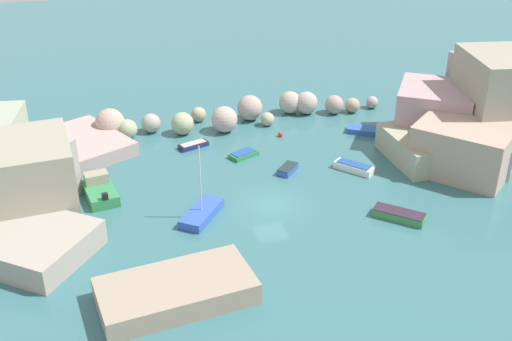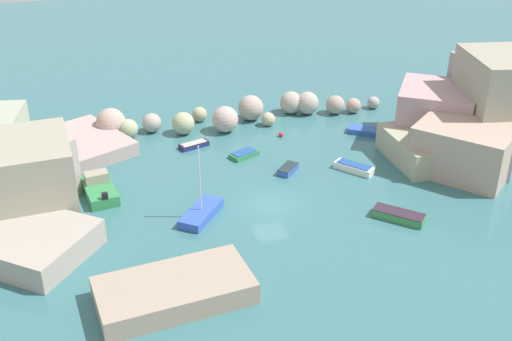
{
  "view_description": "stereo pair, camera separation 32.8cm",
  "coord_description": "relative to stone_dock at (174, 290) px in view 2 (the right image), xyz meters",
  "views": [
    {
      "loc": [
        -13.0,
        -40.2,
        24.97
      ],
      "look_at": [
        0.0,
        4.1,
        1.0
      ],
      "focal_mm": 44.28,
      "sensor_mm": 36.0,
      "label": 1
    },
    {
      "loc": [
        -12.68,
        -40.29,
        24.97
      ],
      "look_at": [
        0.0,
        4.1,
        1.0
      ],
      "focal_mm": 44.28,
      "sensor_mm": 36.0,
      "label": 2
    }
  ],
  "objects": [
    {
      "name": "cliff_headland_right",
      "position": [
        31.16,
        15.57,
        2.19
      ],
      "size": [
        19.96,
        20.87,
        8.87
      ],
      "color": "#9C9597",
      "rests_on": "ground"
    },
    {
      "name": "moored_boat_3",
      "position": [
        -3.62,
        14.54,
        -0.14
      ],
      "size": [
        2.82,
        4.8,
        1.71
      ],
      "rotation": [
        0.0,
        0.0,
        1.72
      ],
      "color": "#33894C",
      "rests_on": "cove_water"
    },
    {
      "name": "moored_boat_8",
      "position": [
        9.26,
        18.22,
        -0.5
      ],
      "size": [
        2.89,
        2.29,
        0.47
      ],
      "rotation": [
        0.0,
        0.0,
        0.44
      ],
      "color": "#318A4E",
      "rests_on": "cove_water"
    },
    {
      "name": "moored_boat_4",
      "position": [
        12.08,
        14.24,
        -0.45
      ],
      "size": [
        2.29,
        2.32,
        0.55
      ],
      "rotation": [
        0.0,
        0.0,
        0.81
      ],
      "color": "#3357B4",
      "rests_on": "cove_water"
    },
    {
      "name": "moored_boat_0",
      "position": [
        17.6,
        12.88,
        -0.4
      ],
      "size": [
        3.04,
        3.37,
        0.67
      ],
      "rotation": [
        0.0,
        0.0,
        2.25
      ],
      "color": "white",
      "rests_on": "cove_water"
    },
    {
      "name": "cove_water",
      "position": [
        9.02,
        9.32,
        -0.72
      ],
      "size": [
        160.0,
        160.0,
        0.0
      ],
      "primitive_type": "plane",
      "color": "#376B71",
      "rests_on": "ground"
    },
    {
      "name": "moored_boat_7",
      "position": [
        17.6,
        4.72,
        -0.4
      ],
      "size": [
        3.68,
        3.64,
        0.66
      ],
      "rotation": [
        0.0,
        0.0,
        2.37
      ],
      "color": "#3B8A49",
      "rests_on": "cove_water"
    },
    {
      "name": "moored_boat_1",
      "position": [
        -3.04,
        1.08,
        -0.5
      ],
      "size": [
        3.06,
        2.25,
        0.46
      ],
      "rotation": [
        0.0,
        0.0,
        3.58
      ],
      "color": "navy",
      "rests_on": "cove_water"
    },
    {
      "name": "moored_boat_6",
      "position": [
        22.26,
        19.73,
        -0.47
      ],
      "size": [
        4.26,
        3.59,
        0.51
      ],
      "rotation": [
        0.0,
        0.0,
        2.55
      ],
      "color": "#2E5AB2",
      "rests_on": "cove_water"
    },
    {
      "name": "stone_dock",
      "position": [
        0.0,
        0.0,
        0.0
      ],
      "size": [
        9.87,
        5.76,
        1.45
      ],
      "primitive_type": "cube",
      "rotation": [
        0.0,
        0.0,
        0.11
      ],
      "color": "tan",
      "rests_on": "ground"
    },
    {
      "name": "rock_breakwater",
      "position": [
        9.48,
        25.65,
        0.43
      ],
      "size": [
        29.22,
        5.22,
        2.8
      ],
      "color": "tan",
      "rests_on": "ground"
    },
    {
      "name": "moored_boat_5",
      "position": [
        3.51,
        9.08,
        -0.36
      ],
      "size": [
        4.05,
        4.51,
        5.92
      ],
      "rotation": [
        0.0,
        0.0,
        0.91
      ],
      "color": "blue",
      "rests_on": "cove_water"
    },
    {
      "name": "moored_boat_2",
      "position": [
        5.32,
        21.38,
        -0.49
      ],
      "size": [
        2.94,
        1.84,
        0.46
      ],
      "rotation": [
        0.0,
        0.0,
        0.32
      ],
      "color": "navy",
      "rests_on": "cove_water"
    },
    {
      "name": "channel_buoy",
      "position": [
        13.8,
        21.4,
        -0.49
      ],
      "size": [
        0.47,
        0.47,
        0.47
      ],
      "primitive_type": "sphere",
      "color": "red",
      "rests_on": "cove_water"
    }
  ]
}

